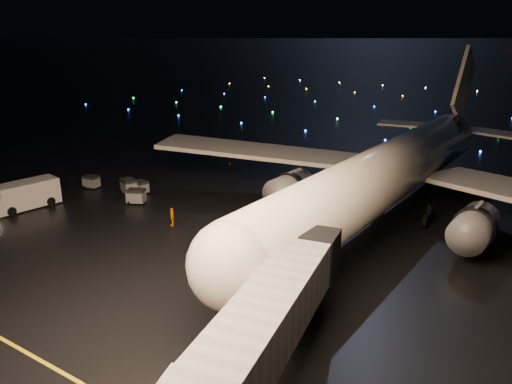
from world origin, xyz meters
TOP-DOWN VIEW (x-y plane):
  - lane_centre at (12.00, 15.00)m, footprint 0.25×80.00m
  - airliner at (13.50, 26.97)m, footprint 62.42×59.55m
  - belt_loader at (4.64, 5.59)m, footprint 6.50×4.19m
  - service_truck at (-21.59, 6.13)m, footprint 3.96×8.65m
  - crew_c at (-4.31, 10.89)m, footprint 0.98×1.20m
  - safety_cone_0 at (6.09, 18.92)m, footprint 0.61×0.61m
  - safety_cone_1 at (5.65, 23.78)m, footprint 0.51×0.51m
  - safety_cone_2 at (2.33, 16.18)m, footprint 0.50×0.50m
  - safety_cone_3 at (-13.46, 33.60)m, footprint 0.49×0.49m
  - taxiway_lights at (0.00, 106.00)m, footprint 164.00×92.00m
  - baggage_cart_0 at (-12.42, 13.73)m, footprint 2.38×2.09m
  - baggage_cart_1 at (-14.70, 16.68)m, footprint 1.99×1.52m
  - baggage_cart_2 at (-21.50, 14.84)m, footprint 2.05×1.62m
  - baggage_cart_3 at (-15.83, 15.82)m, footprint 2.55×2.21m

SIDE VIEW (x-z plane):
  - lane_centre at x=12.00m, z-range 0.00..0.02m
  - taxiway_lights at x=0.00m, z-range 0.00..0.36m
  - safety_cone_3 at x=-13.46m, z-range 0.00..0.45m
  - safety_cone_1 at x=5.65m, z-range 0.00..0.48m
  - safety_cone_2 at x=2.33m, z-range 0.00..0.49m
  - safety_cone_0 at x=6.09m, z-range 0.00..0.53m
  - baggage_cart_1 at x=-14.70m, z-range 0.00..1.56m
  - baggage_cart_2 at x=-21.50m, z-range 0.00..1.56m
  - baggage_cart_0 at x=-12.42m, z-range 0.00..1.69m
  - baggage_cart_3 at x=-15.83m, z-range 0.00..1.81m
  - crew_c at x=-4.31m, z-range 0.00..1.91m
  - service_truck at x=-21.59m, z-range 0.00..3.07m
  - belt_loader at x=4.64m, z-range 0.00..3.08m
  - airliner at x=13.50m, z-range 0.00..17.00m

